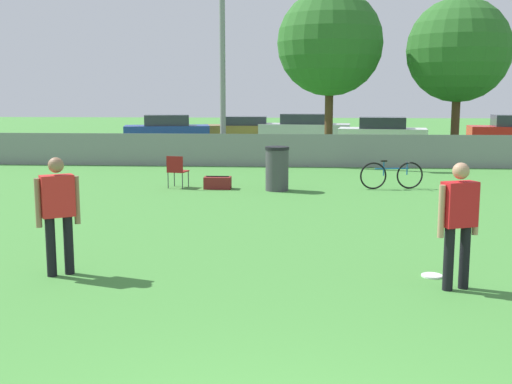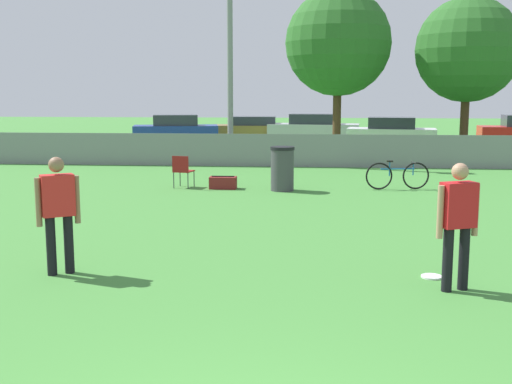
{
  "view_description": "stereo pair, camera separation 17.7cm",
  "coord_description": "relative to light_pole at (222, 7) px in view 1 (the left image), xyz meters",
  "views": [
    {
      "loc": [
        0.21,
        -3.5,
        2.49
      ],
      "look_at": [
        -0.44,
        5.69,
        1.05
      ],
      "focal_mm": 45.0,
      "sensor_mm": 36.0,
      "label": 1
    },
    {
      "loc": [
        0.38,
        -3.49,
        2.49
      ],
      "look_at": [
        -0.44,
        5.69,
        1.05
      ],
      "focal_mm": 45.0,
      "sensor_mm": 36.0,
      "label": 2
    }
  ],
  "objects": [
    {
      "name": "parked_car_silver",
      "position": [
        2.95,
        10.47,
        -4.69
      ],
      "size": [
        4.73,
        2.18,
        1.4
      ],
      "rotation": [
        0.0,
        0.0,
        -0.09
      ],
      "color": "black",
      "rests_on": "ground_plane"
    },
    {
      "name": "player_thrower_red",
      "position": [
        -0.51,
        -14.3,
        -4.44
      ],
      "size": [
        0.51,
        0.42,
        1.63
      ],
      "rotation": [
        0.0,
        0.0,
        0.56
      ],
      "color": "black",
      "rests_on": "ground_plane"
    },
    {
      "name": "player_defender_red",
      "position": [
        4.75,
        -14.58,
        -4.44
      ],
      "size": [
        0.55,
        0.37,
        1.63
      ],
      "rotation": [
        0.0,
        0.0,
        0.39
      ],
      "color": "black",
      "rests_on": "ground_plane"
    },
    {
      "name": "parked_car_tan",
      "position": [
        -0.18,
        10.77,
        -4.76
      ],
      "size": [
        4.46,
        1.77,
        1.25
      ],
      "rotation": [
        0.0,
        0.0,
        0.03
      ],
      "color": "black",
      "rests_on": "ground_plane"
    },
    {
      "name": "light_pole",
      "position": [
        0.0,
        0.0,
        0.0
      ],
      "size": [
        0.9,
        0.36,
        9.21
      ],
      "color": "gray",
      "rests_on": "ground_plane"
    },
    {
      "name": "gear_bag_sideline",
      "position": [
        0.61,
        -6.24,
        -5.22
      ],
      "size": [
        0.69,
        0.38,
        0.34
      ],
      "color": "maroon",
      "rests_on": "ground_plane"
    },
    {
      "name": "bicycle_sideline",
      "position": [
        5.12,
        -5.97,
        -5.01
      ],
      "size": [
        1.66,
        0.44,
        0.75
      ],
      "rotation": [
        0.0,
        0.0,
        0.16
      ],
      "color": "black",
      "rests_on": "ground_plane"
    },
    {
      "name": "tree_near_pole",
      "position": [
        3.84,
        2.67,
        -1.03
      ],
      "size": [
        4.06,
        4.06,
        6.39
      ],
      "color": "#4C331E",
      "rests_on": "ground_plane"
    },
    {
      "name": "parked_car_blue",
      "position": [
        -3.7,
        8.02,
        -4.68
      ],
      "size": [
        4.27,
        2.43,
        1.42
      ],
      "rotation": [
        0.0,
        0.0,
        0.2
      ],
      "color": "black",
      "rests_on": "ground_plane"
    },
    {
      "name": "fence_backline",
      "position": [
        2.56,
        -1.13,
        -4.83
      ],
      "size": [
        25.54,
        0.07,
        1.21
      ],
      "color": "gray",
      "rests_on": "ground_plane"
    },
    {
      "name": "trash_bin",
      "position": [
        2.16,
        -6.43,
        -4.81
      ],
      "size": [
        0.61,
        0.61,
        1.12
      ],
      "color": "#3F3F44",
      "rests_on": "ground_plane"
    },
    {
      "name": "parked_car_white",
      "position": [
        6.45,
        6.85,
        -4.71
      ],
      "size": [
        4.1,
        2.19,
        1.38
      ],
      "rotation": [
        0.0,
        0.0,
        -0.13
      ],
      "color": "black",
      "rests_on": "ground_plane"
    },
    {
      "name": "frisbee_disc",
      "position": [
        4.56,
        -14.03,
        -5.36
      ],
      "size": [
        0.29,
        0.29,
        0.03
      ],
      "color": "white",
      "rests_on": "ground_plane"
    },
    {
      "name": "folding_chair_sideline",
      "position": [
        -0.47,
        -6.2,
        -4.88
      ],
      "size": [
        0.54,
        0.54,
        0.85
      ],
      "rotation": [
        0.0,
        0.0,
        2.92
      ],
      "color": "#333338",
      "rests_on": "ground_plane"
    },
    {
      "name": "tree_far_right",
      "position": [
        8.68,
        2.6,
        -1.33
      ],
      "size": [
        3.92,
        3.92,
        6.02
      ],
      "color": "#4C331E",
      "rests_on": "ground_plane"
    }
  ]
}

